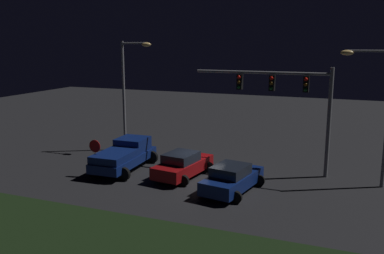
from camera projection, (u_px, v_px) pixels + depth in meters
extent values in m
plane|color=black|center=(200.00, 177.00, 25.06)|extent=(80.00, 80.00, 0.00)
cube|color=black|center=(110.00, 251.00, 16.09)|extent=(21.91, 6.43, 0.10)
cube|color=navy|center=(124.00, 159.00, 26.41)|extent=(2.17, 5.46, 0.55)
cube|color=navy|center=(133.00, 144.00, 27.37)|extent=(1.90, 1.96, 0.85)
cube|color=black|center=(133.00, 142.00, 27.34)|extent=(1.81, 1.58, 0.51)
cube|color=navy|center=(115.00, 156.00, 25.32)|extent=(2.02, 3.08, 0.45)
cylinder|color=black|center=(125.00, 154.00, 28.60)|extent=(0.80, 0.22, 0.80)
cylinder|color=black|center=(152.00, 157.00, 27.92)|extent=(0.80, 0.22, 0.80)
cylinder|color=black|center=(93.00, 170.00, 25.01)|extent=(0.80, 0.22, 0.80)
cylinder|color=black|center=(124.00, 174.00, 24.33)|extent=(0.80, 0.22, 0.80)
cube|color=navy|center=(232.00, 180.00, 22.56)|extent=(2.53, 4.64, 0.70)
cube|color=black|center=(231.00, 170.00, 22.22)|extent=(1.92, 2.25, 0.55)
cylinder|color=black|center=(229.00, 175.00, 24.34)|extent=(0.64, 0.22, 0.64)
cylinder|color=black|center=(259.00, 181.00, 23.39)|extent=(0.64, 0.22, 0.64)
cylinder|color=black|center=(204.00, 191.00, 21.84)|extent=(0.64, 0.22, 0.64)
cylinder|color=black|center=(236.00, 197.00, 20.89)|extent=(0.64, 0.22, 0.64)
cube|color=maroon|center=(183.00, 167.00, 25.06)|extent=(2.43, 4.62, 0.70)
cube|color=black|center=(181.00, 157.00, 24.73)|extent=(1.88, 2.21, 0.55)
cylinder|color=black|center=(183.00, 163.00, 26.84)|extent=(0.64, 0.22, 0.64)
cylinder|color=black|center=(208.00, 167.00, 25.94)|extent=(0.64, 0.22, 0.64)
cylinder|color=black|center=(156.00, 176.00, 24.30)|extent=(0.64, 0.22, 0.64)
cylinder|color=black|center=(183.00, 181.00, 23.40)|extent=(0.64, 0.22, 0.64)
cylinder|color=slate|center=(329.00, 123.00, 24.47)|extent=(0.24, 0.24, 6.50)
cylinder|color=slate|center=(261.00, 73.00, 25.38)|extent=(8.20, 0.18, 0.18)
cube|color=black|center=(306.00, 84.00, 24.53)|extent=(0.32, 0.44, 0.95)
sphere|color=red|center=(306.00, 79.00, 24.26)|extent=(0.22, 0.22, 0.22)
sphere|color=#59380A|center=(306.00, 84.00, 24.32)|extent=(0.22, 0.22, 0.22)
sphere|color=#0C4719|center=(305.00, 90.00, 24.38)|extent=(0.22, 0.22, 0.22)
cube|color=black|center=(272.00, 83.00, 25.25)|extent=(0.32, 0.44, 0.95)
sphere|color=red|center=(272.00, 78.00, 24.98)|extent=(0.22, 0.22, 0.22)
sphere|color=#59380A|center=(271.00, 83.00, 25.04)|extent=(0.22, 0.22, 0.22)
sphere|color=#0C4719|center=(271.00, 88.00, 25.10)|extent=(0.22, 0.22, 0.22)
cube|color=black|center=(240.00, 82.00, 25.97)|extent=(0.32, 0.44, 0.95)
sphere|color=red|center=(239.00, 77.00, 25.70)|extent=(0.22, 0.22, 0.22)
sphere|color=#59380A|center=(239.00, 82.00, 25.76)|extent=(0.22, 0.22, 0.22)
sphere|color=#0C4719|center=(239.00, 87.00, 25.82)|extent=(0.22, 0.22, 0.22)
cylinder|color=slate|center=(124.00, 97.00, 30.74)|extent=(0.20, 0.20, 7.99)
cylinder|color=slate|center=(134.00, 43.00, 29.63)|extent=(1.95, 0.12, 0.12)
ellipsoid|color=#F9CC72|center=(146.00, 45.00, 29.29)|extent=(0.70, 0.44, 0.30)
cylinder|color=slate|center=(370.00, 51.00, 22.28)|extent=(2.30, 0.12, 0.12)
ellipsoid|color=#F9CC72|center=(347.00, 53.00, 22.71)|extent=(0.70, 0.44, 0.30)
cylinder|color=slate|center=(96.00, 158.00, 25.07)|extent=(0.07, 0.07, 2.20)
cylinder|color=#B20C0F|center=(95.00, 146.00, 24.89)|extent=(0.76, 0.03, 0.76)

